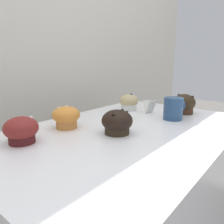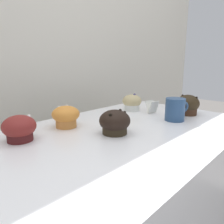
# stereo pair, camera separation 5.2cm
# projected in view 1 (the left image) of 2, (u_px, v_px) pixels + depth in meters

# --- Properties ---
(wall_back) EXTENTS (3.20, 0.10, 1.80)m
(wall_back) POSITION_uv_depth(u_px,v_px,m) (36.00, 105.00, 1.16)
(wall_back) COLOR beige
(wall_back) RESTS_ON ground
(muffin_front_center) EXTENTS (0.10, 0.10, 0.08)m
(muffin_front_center) POSITION_uv_depth(u_px,v_px,m) (117.00, 122.00, 0.73)
(muffin_front_center) COLOR #2D2417
(muffin_front_center) RESTS_ON display_counter
(muffin_back_left) EXTENTS (0.10, 0.10, 0.08)m
(muffin_back_left) POSITION_uv_depth(u_px,v_px,m) (66.00, 117.00, 0.79)
(muffin_back_left) COLOR #CB823D
(muffin_back_left) RESTS_ON display_counter
(muffin_back_right) EXTENTS (0.10, 0.10, 0.09)m
(muffin_back_right) POSITION_uv_depth(u_px,v_px,m) (184.00, 104.00, 1.01)
(muffin_back_right) COLOR #3E2618
(muffin_back_right) RESTS_ON display_counter
(muffin_front_left) EXTENTS (0.10, 0.10, 0.08)m
(muffin_front_left) POSITION_uv_depth(u_px,v_px,m) (21.00, 130.00, 0.65)
(muffin_front_left) COLOR #4C1819
(muffin_front_left) RESTS_ON display_counter
(muffin_front_right) EXTENTS (0.09, 0.09, 0.08)m
(muffin_front_right) POSITION_uv_depth(u_px,v_px,m) (129.00, 102.00, 1.08)
(muffin_front_right) COLOR silver
(muffin_front_right) RESTS_ON display_counter
(coffee_cup) EXTENTS (0.12, 0.08, 0.09)m
(coffee_cup) POSITION_uv_depth(u_px,v_px,m) (173.00, 108.00, 0.91)
(coffee_cup) COLOR navy
(coffee_cup) RESTS_ON display_counter
(price_card) EXTENTS (0.06, 0.05, 0.06)m
(price_card) POSITION_uv_depth(u_px,v_px,m) (149.00, 106.00, 1.02)
(price_card) COLOR white
(price_card) RESTS_ON display_counter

